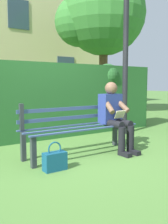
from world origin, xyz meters
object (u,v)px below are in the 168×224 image
handbag (55,161)px  tree_far (100,15)px  park_bench (78,128)px  lamp_post (126,38)px  person_seated (115,114)px

handbag → tree_far: tree_far is taller
handbag → park_bench: bearing=-143.8°
handbag → lamp_post: (-2.57, -1.39, 2.06)m
handbag → tree_far: 7.37m
park_bench → tree_far: (-3.67, -4.23, 3.23)m
handbag → tree_far: (-4.38, -4.75, 3.53)m
handbag → person_seated: bearing=-165.8°
park_bench → person_seated: person_seated is taller
park_bench → tree_far: bearing=-131.0°
handbag → lamp_post: lamp_post is taller
tree_far → person_seated: bearing=55.5°
person_seated → tree_far: 6.15m
lamp_post → handbag: bearing=28.5°
park_bench → person_seated: bearing=164.4°
person_seated → lamp_post: lamp_post is taller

